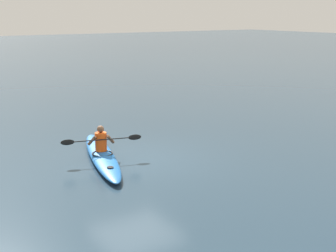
% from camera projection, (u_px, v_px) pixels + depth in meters
% --- Properties ---
extents(ground_plane, '(160.00, 160.00, 0.00)m').
position_uv_depth(ground_plane, '(135.00, 159.00, 13.98)').
color(ground_plane, '#233847').
extents(kayak, '(2.11, 4.99, 0.25)m').
position_uv_depth(kayak, '(102.00, 155.00, 13.93)').
color(kayak, '#1959A5').
rests_on(kayak, ground).
extents(kayaker, '(2.30, 0.73, 0.78)m').
position_uv_depth(kayaker, '(101.00, 140.00, 13.88)').
color(kayaker, '#E04C14').
rests_on(kayaker, kayak).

